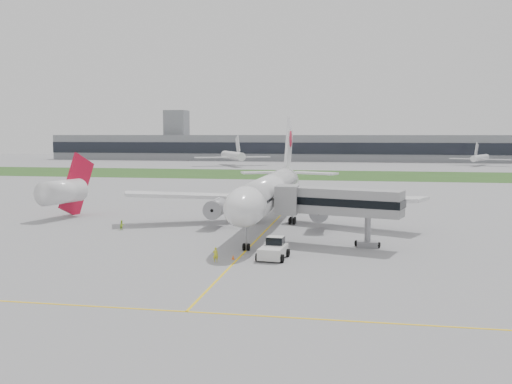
% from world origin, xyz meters
% --- Properties ---
extents(ground, '(600.00, 600.00, 0.00)m').
position_xyz_m(ground, '(0.00, 0.00, 0.00)').
color(ground, '#969598').
rests_on(ground, ground).
extents(apron_markings, '(70.00, 70.00, 0.04)m').
position_xyz_m(apron_markings, '(0.00, -5.00, 0.00)').
color(apron_markings, yellow).
rests_on(apron_markings, ground).
extents(grass_strip, '(600.00, 50.00, 0.02)m').
position_xyz_m(grass_strip, '(0.00, 120.00, 0.01)').
color(grass_strip, '#28471A').
rests_on(grass_strip, ground).
extents(terminal_building, '(320.00, 22.30, 14.00)m').
position_xyz_m(terminal_building, '(0.00, 229.87, 7.00)').
color(terminal_building, gray).
rests_on(terminal_building, ground).
extents(control_tower, '(12.00, 12.00, 56.00)m').
position_xyz_m(control_tower, '(-90.00, 232.00, 0.00)').
color(control_tower, gray).
rests_on(control_tower, ground).
extents(airliner, '(48.13, 53.95, 17.88)m').
position_xyz_m(airliner, '(0.00, 4.87, 5.66)').
color(airliner, silver).
rests_on(airliner, ground).
extents(pushback_tug, '(3.54, 4.95, 2.42)m').
position_xyz_m(pushback_tug, '(4.03, -18.84, 1.12)').
color(pushback_tug, silver).
rests_on(pushback_tug, ground).
extents(jet_bridge, '(16.71, 7.80, 7.66)m').
position_xyz_m(jet_bridge, '(10.52, -9.63, 5.67)').
color(jet_bridge, gray).
rests_on(jet_bridge, ground).
extents(safety_cone_left, '(0.38, 0.38, 0.52)m').
position_xyz_m(safety_cone_left, '(-0.50, -20.26, 0.26)').
color(safety_cone_left, '#FC5E0D').
rests_on(safety_cone_left, ground).
extents(safety_cone_right, '(0.43, 0.43, 0.59)m').
position_xyz_m(safety_cone_right, '(2.30, -20.15, 0.29)').
color(safety_cone_right, '#FC5E0D').
rests_on(safety_cone_right, ground).
extents(ground_crew_near, '(0.64, 0.43, 1.71)m').
position_xyz_m(ground_crew_near, '(-2.16, -21.93, 0.86)').
color(ground_crew_near, gold).
rests_on(ground_crew_near, ground).
extents(ground_crew_far, '(0.84, 0.91, 1.51)m').
position_xyz_m(ground_crew_far, '(-21.44, -3.44, 0.75)').
color(ground_crew_far, '#9FD223').
rests_on(ground_crew_far, ground).
extents(neighbor_aircraft, '(5.94, 14.62, 11.79)m').
position_xyz_m(neighbor_aircraft, '(-36.42, 6.86, 4.67)').
color(neighbor_aircraft, red).
rests_on(neighbor_aircraft, ground).
extents(distant_aircraft_left, '(45.48, 43.69, 13.45)m').
position_xyz_m(distant_aircraft_left, '(-43.67, 172.31, 0.00)').
color(distant_aircraft_left, silver).
rests_on(distant_aircraft_left, ground).
extents(distant_aircraft_right, '(34.53, 32.93, 10.37)m').
position_xyz_m(distant_aircraft_right, '(68.28, 192.79, 0.00)').
color(distant_aircraft_right, silver).
rests_on(distant_aircraft_right, ground).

